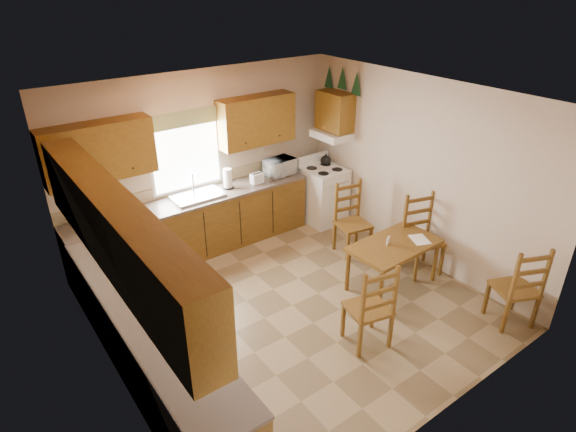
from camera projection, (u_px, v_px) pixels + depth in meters
floor at (292, 305)px, 6.32m from camera, size 4.50×4.50×0.00m
ceiling at (293, 100)px, 5.09m from camera, size 4.50×4.50×0.00m
wall_left at (101, 278)px, 4.51m from camera, size 4.50×4.50×0.00m
wall_right at (418, 172)px, 6.89m from camera, size 4.50×4.50×0.00m
wall_back at (204, 160)px, 7.31m from camera, size 4.50×4.50×0.00m
wall_front at (451, 310)px, 4.09m from camera, size 4.50×4.50×0.00m
lower_cab_back at (196, 227)px, 7.32m from camera, size 3.75×0.60×0.88m
lower_cab_left at (151, 348)px, 4.98m from camera, size 0.60×3.60×0.88m
counter_back at (193, 200)px, 7.11m from camera, size 3.75×0.63×0.04m
counter_left at (145, 312)px, 4.77m from camera, size 0.63×3.60×0.04m
backsplash at (184, 187)px, 7.26m from camera, size 3.75×0.01×0.18m
upper_cab_back_left at (99, 152)px, 6.15m from camera, size 1.41×0.33×0.75m
upper_cab_back_right at (257, 121)px, 7.42m from camera, size 1.25×0.33×0.75m
upper_cab_left at (115, 232)px, 4.26m from camera, size 0.33×3.60×0.75m
upper_cab_stove at (335, 111)px, 7.73m from camera, size 0.33×0.62×0.62m
range_hood at (331, 135)px, 7.88m from camera, size 0.44×0.62×0.12m
window_frame at (186, 152)px, 7.04m from camera, size 1.13×0.02×1.18m
window_pane at (186, 152)px, 7.04m from camera, size 1.05×0.01×1.10m
window_valance at (183, 119)px, 6.79m from camera, size 1.19×0.01×0.24m
sink_basin at (198, 196)px, 7.13m from camera, size 0.75×0.45×0.04m
pine_decal_a at (356, 83)px, 7.35m from camera, size 0.22×0.22×0.36m
pine_decal_b at (342, 77)px, 7.56m from camera, size 0.22×0.22×0.36m
pine_decal_c at (329, 77)px, 7.81m from camera, size 0.22×0.22×0.36m
stove at (323, 196)px, 8.25m from camera, size 0.64×0.66×0.94m
coffeemaker at (86, 215)px, 6.24m from camera, size 0.24×0.27×0.34m
paper_towel at (228, 179)px, 7.37m from camera, size 0.15×0.15×0.31m
toaster at (257, 178)px, 7.58m from camera, size 0.20×0.13×0.16m
microwave at (280, 167)px, 7.87m from camera, size 0.48×0.37×0.27m
dining_table at (392, 265)px, 6.58m from camera, size 1.26×0.75×0.66m
chair_near_left at (368, 303)px, 5.46m from camera, size 0.55×0.54×1.11m
chair_near_right at (516, 284)px, 5.80m from camera, size 0.61×0.60×1.11m
chair_far_left at (354, 220)px, 7.26m from camera, size 0.54×0.52×1.11m
chair_far_right at (424, 236)px, 6.79m from camera, size 0.59×0.58×1.15m
table_paper at (420, 239)px, 6.53m from camera, size 0.32×0.35×0.00m
table_card at (388, 241)px, 6.39m from camera, size 0.08×0.05×0.11m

